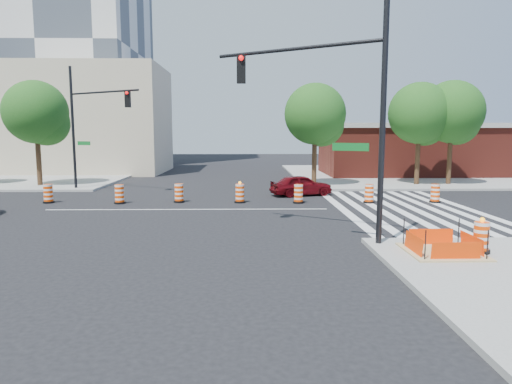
% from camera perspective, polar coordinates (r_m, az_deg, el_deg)
% --- Properties ---
extents(ground, '(120.00, 120.00, 0.00)m').
position_cam_1_polar(ground, '(23.04, -8.62, -2.17)').
color(ground, black).
rests_on(ground, ground).
extents(sidewalk_ne, '(22.00, 22.00, 0.15)m').
position_cam_1_polar(sidewalk_ne, '(43.37, 19.11, 2.07)').
color(sidewalk_ne, gray).
rests_on(sidewalk_ne, ground).
extents(sidewalk_nw, '(22.00, 22.00, 0.15)m').
position_cam_1_polar(sidewalk_nw, '(45.79, -28.45, 1.85)').
color(sidewalk_nw, gray).
rests_on(sidewalk_nw, ground).
extents(crosswalk_east, '(6.75, 13.50, 0.01)m').
position_cam_1_polar(crosswalk_east, '(24.18, 18.08, -1.99)').
color(crosswalk_east, silver).
rests_on(crosswalk_east, ground).
extents(lane_centerline, '(14.00, 0.12, 0.01)m').
position_cam_1_polar(lane_centerline, '(23.04, -8.62, -2.16)').
color(lane_centerline, silver).
rests_on(lane_centerline, ground).
extents(excavation_pit, '(2.20, 2.20, 0.90)m').
position_cam_1_polar(excavation_pit, '(15.22, 22.27, -6.76)').
color(excavation_pit, tan).
rests_on(excavation_pit, ground).
extents(brick_storefront, '(16.50, 8.50, 4.60)m').
position_cam_1_polar(brick_storefront, '(43.23, 19.24, 5.03)').
color(brick_storefront, maroon).
rests_on(brick_storefront, ground).
extents(beige_midrise, '(14.00, 10.00, 10.00)m').
position_cam_1_polar(beige_midrise, '(47.00, -19.98, 8.43)').
color(beige_midrise, '#C5B796').
rests_on(beige_midrise, ground).
extents(red_coupe, '(4.04, 2.55, 1.28)m').
position_cam_1_polar(red_coupe, '(27.87, 5.66, 0.86)').
color(red_coupe, '#57070D').
rests_on(red_coupe, ground).
extents(signal_pole_se, '(5.54, 3.50, 8.48)m').
position_cam_1_polar(signal_pole_se, '(16.04, 9.43, 12.28)').
color(signal_pole_se, black).
rests_on(signal_pole_se, ground).
extents(signal_pole_nw, '(5.21, 3.23, 7.94)m').
position_cam_1_polar(signal_pole_nw, '(31.35, -20.08, 8.92)').
color(signal_pole_nw, black).
rests_on(signal_pole_nw, ground).
extents(pit_drum, '(0.56, 0.56, 1.10)m').
position_cam_1_polar(pit_drum, '(15.59, 26.32, -5.20)').
color(pit_drum, black).
rests_on(pit_drum, ground).
extents(tree_north_b, '(4.35, 4.35, 7.39)m').
position_cam_1_polar(tree_north_b, '(35.38, -25.70, 8.57)').
color(tree_north_b, '#382314').
rests_on(tree_north_b, ground).
extents(tree_north_c, '(4.25, 4.25, 7.22)m').
position_cam_1_polar(tree_north_c, '(32.28, 7.46, 9.20)').
color(tree_north_c, '#382314').
rests_on(tree_north_c, ground).
extents(tree_north_d, '(4.32, 4.32, 7.34)m').
position_cam_1_polar(tree_north_d, '(34.56, 19.80, 8.84)').
color(tree_north_d, '#382314').
rests_on(tree_north_d, ground).
extents(tree_north_e, '(4.40, 4.40, 7.48)m').
position_cam_1_polar(tree_north_e, '(35.52, 23.32, 8.78)').
color(tree_north_e, '#382314').
rests_on(tree_north_e, ground).
extents(median_drum_1, '(0.60, 0.60, 1.02)m').
position_cam_1_polar(median_drum_1, '(27.28, -24.54, -0.26)').
color(median_drum_1, black).
rests_on(median_drum_1, ground).
extents(median_drum_2, '(0.60, 0.60, 1.02)m').
position_cam_1_polar(median_drum_2, '(25.66, -16.70, -0.34)').
color(median_drum_2, black).
rests_on(median_drum_2, ground).
extents(median_drum_3, '(0.60, 0.60, 1.02)m').
position_cam_1_polar(median_drum_3, '(25.38, -9.60, -0.21)').
color(median_drum_3, black).
rests_on(median_drum_3, ground).
extents(median_drum_4, '(0.60, 0.60, 1.18)m').
position_cam_1_polar(median_drum_4, '(24.91, -2.03, -0.23)').
color(median_drum_4, black).
rests_on(median_drum_4, ground).
extents(median_drum_5, '(0.60, 0.60, 1.02)m').
position_cam_1_polar(median_drum_5, '(24.87, 5.33, -0.30)').
color(median_drum_5, black).
rests_on(median_drum_5, ground).
extents(median_drum_6, '(0.60, 0.60, 1.02)m').
position_cam_1_polar(median_drum_6, '(25.52, 13.95, -0.29)').
color(median_drum_6, black).
rests_on(median_drum_6, ground).
extents(median_drum_7, '(0.60, 0.60, 1.02)m').
position_cam_1_polar(median_drum_7, '(26.76, 21.49, -0.24)').
color(median_drum_7, black).
rests_on(median_drum_7, ground).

